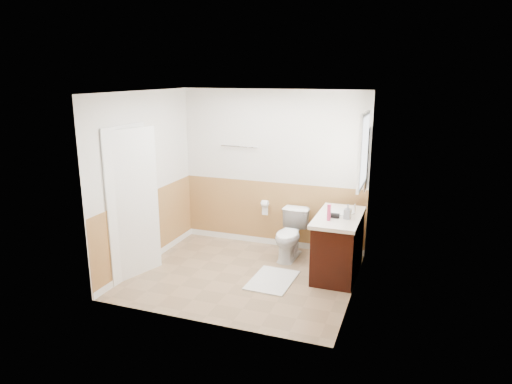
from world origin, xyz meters
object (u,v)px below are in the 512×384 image
at_px(soap_dispenser, 348,212).
at_px(lotion_bottle, 329,212).
at_px(bath_mat, 272,280).
at_px(vanity_cabinet, 338,247).
at_px(toilet, 290,235).

bearing_deg(soap_dispenser, lotion_bottle, -143.91).
bearing_deg(bath_mat, vanity_cabinet, 34.86).
bearing_deg(lotion_bottle, vanity_cabinet, 69.10).
relative_size(bath_mat, lotion_bottle, 3.64).
relative_size(bath_mat, vanity_cabinet, 0.73).
distance_m(toilet, soap_dispenser, 1.15).
xyz_separation_m(bath_mat, vanity_cabinet, (0.78, 0.54, 0.39)).
xyz_separation_m(toilet, bath_mat, (0.00, -0.87, -0.35)).
height_order(vanity_cabinet, soap_dispenser, soap_dispenser).
distance_m(lotion_bottle, soap_dispenser, 0.27).
bearing_deg(toilet, soap_dispenser, -23.29).
height_order(toilet, soap_dispenser, soap_dispenser).
distance_m(vanity_cabinet, lotion_bottle, 0.63).
relative_size(toilet, vanity_cabinet, 0.66).
distance_m(toilet, vanity_cabinet, 0.85).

